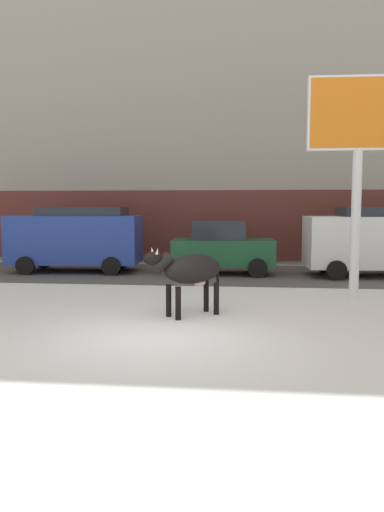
% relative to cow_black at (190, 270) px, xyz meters
% --- Properties ---
extents(ground_plane, '(120.00, 120.00, 0.00)m').
position_rel_cow_black_xyz_m(ground_plane, '(-0.41, -1.87, -0.99)').
color(ground_plane, white).
extents(road_strip, '(60.00, 5.60, 0.01)m').
position_rel_cow_black_xyz_m(road_strip, '(-0.41, 6.88, -0.99)').
color(road_strip, '#514F4C').
rests_on(road_strip, ground).
extents(building_facade, '(44.00, 6.10, 13.00)m').
position_rel_cow_black_xyz_m(building_facade, '(-0.41, 12.92, 5.49)').
color(building_facade, gray).
rests_on(building_facade, ground).
extents(cow_black, '(1.73, 1.52, 1.54)m').
position_rel_cow_black_xyz_m(cow_black, '(0.00, 0.00, 0.00)').
color(cow_black, black).
rests_on(cow_black, ground).
extents(billboard, '(2.52, 0.27, 5.56)m').
position_rel_cow_black_xyz_m(billboard, '(3.93, 2.45, 3.32)').
color(billboard, silver).
rests_on(billboard, ground).
extents(car_blue_van, '(4.70, 2.32, 2.32)m').
position_rel_cow_black_xyz_m(car_blue_van, '(-4.91, 6.96, 0.25)').
color(car_blue_van, '#233D9E').
rests_on(car_blue_van, ground).
extents(car_darkgreen_hatchback, '(3.59, 2.08, 1.86)m').
position_rel_cow_black_xyz_m(car_darkgreen_hatchback, '(0.35, 6.86, -0.07)').
color(car_darkgreen_hatchback, '#194C2D').
rests_on(car_darkgreen_hatchback, ground).
extents(car_white_van, '(4.70, 2.32, 2.32)m').
position_rel_cow_black_xyz_m(car_white_van, '(5.53, 6.79, 0.25)').
color(car_white_van, white).
rests_on(car_white_van, ground).
extents(pedestrian_near_billboard, '(0.36, 0.24, 1.73)m').
position_rel_cow_black_xyz_m(pedestrian_near_billboard, '(3.68, 10.09, -0.11)').
color(pedestrian_near_billboard, '#282833').
rests_on(pedestrian_near_billboard, ground).
extents(pedestrian_by_cars, '(0.36, 0.24, 1.73)m').
position_rel_cow_black_xyz_m(pedestrian_by_cars, '(4.92, 10.09, -0.11)').
color(pedestrian_by_cars, '#282833').
rests_on(pedestrian_by_cars, ground).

